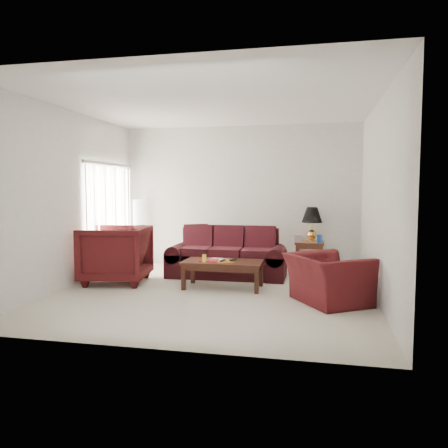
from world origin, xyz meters
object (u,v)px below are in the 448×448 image
at_px(sofa, 227,253).
at_px(armchair_left, 116,254).
at_px(armchair_right, 328,279).
at_px(end_table, 309,257).
at_px(floor_lamp, 138,232).
at_px(coffee_table, 223,275).

xyz_separation_m(sofa, armchair_left, (-1.84, -0.92, 0.06)).
bearing_deg(armchair_left, armchair_right, 71.42).
relative_size(end_table, floor_lamp, 0.42).
height_order(sofa, floor_lamp, floor_lamp).
xyz_separation_m(armchair_left, armchair_right, (3.67, -0.64, -0.16)).
xyz_separation_m(sofa, armchair_right, (1.83, -1.56, -0.10)).
relative_size(armchair_left, coffee_table, 0.85).
bearing_deg(floor_lamp, coffee_table, -38.26).
bearing_deg(coffee_table, sofa, 106.10).
bearing_deg(floor_lamp, end_table, -0.78).
xyz_separation_m(sofa, end_table, (1.53, 0.81, -0.14)).
bearing_deg(coffee_table, armchair_left, -172.51).
relative_size(end_table, armchair_right, 0.57).
height_order(end_table, armchair_left, armchair_left).
bearing_deg(floor_lamp, armchair_right, -31.21).
bearing_deg(armchair_left, floor_lamp, -178.22).
relative_size(sofa, armchair_right, 2.04).
bearing_deg(floor_lamp, sofa, -21.67).
bearing_deg(end_table, coffee_table, -128.50).
xyz_separation_m(armchair_right, coffee_table, (-1.70, 0.61, -0.12)).
height_order(sofa, armchair_right, sofa).
distance_m(sofa, armchair_right, 2.41).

